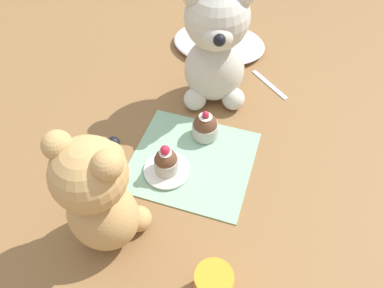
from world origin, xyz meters
The scene contains 10 objects.
ground_plane centered at (0.00, 0.00, 0.00)m, with size 4.00×4.00×0.00m, color olive.
knitted_placemat centered at (0.00, 0.00, 0.00)m, with size 0.25×0.24×0.01m, color #8EBC99.
tulle_cloth centered at (-0.05, 0.41, 0.01)m, with size 0.26×0.20×0.03m, color silver.
teddy_bear_cream centered at (-0.01, 0.21, 0.15)m, with size 0.17×0.17×0.29m.
teddy_bear_tan centered at (-0.09, -0.20, 0.12)m, with size 0.14×0.14×0.25m.
cupcake_near_cream_bear centered at (0.01, 0.08, 0.03)m, with size 0.06×0.06×0.07m.
saucer_plate centered at (-0.04, -0.04, 0.01)m, with size 0.09×0.09×0.01m, color white.
cupcake_near_tan_bear centered at (-0.04, -0.04, 0.04)m, with size 0.05×0.05×0.07m.
juice_glass centered at (0.12, -0.25, 0.03)m, with size 0.06×0.06×0.07m, color orange.
teaspoon centered at (0.11, 0.29, 0.00)m, with size 0.13×0.01×0.01m, color silver.
Camera 1 is at (0.15, -0.46, 0.63)m, focal length 35.00 mm.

